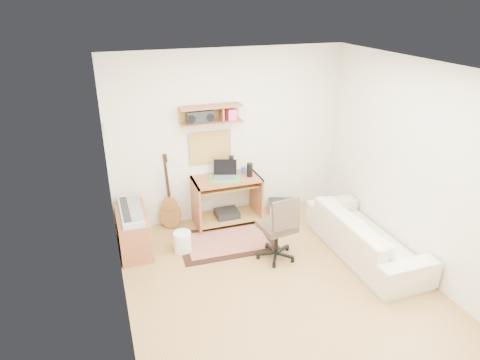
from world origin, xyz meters
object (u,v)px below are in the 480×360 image
object	(u,v)px
desk	(227,200)
task_chair	(277,226)
cabinet	(133,231)
sofa	(366,229)
printer	(283,207)

from	to	relation	value
desk	task_chair	bearing A→B (deg)	-73.94
cabinet	sofa	distance (m)	3.18
desk	printer	xyz separation A→B (m)	(0.96, 0.04, -0.29)
desk	printer	world-z (taller)	desk
task_chair	sofa	xyz separation A→B (m)	(1.18, -0.30, -0.09)
printer	sofa	size ratio (longest dim) A/B	0.23
cabinet	task_chair	bearing A→B (deg)	-25.63
task_chair	desk	bearing A→B (deg)	98.89
desk	sofa	xyz separation A→B (m)	(1.51, -1.45, 0.01)
desk	printer	distance (m)	1.01
desk	sofa	size ratio (longest dim) A/B	0.51
task_chair	cabinet	bearing A→B (deg)	147.21
printer	sofa	xyz separation A→B (m)	(0.54, -1.48, 0.30)
task_chair	cabinet	world-z (taller)	task_chair
printer	cabinet	bearing A→B (deg)	-153.42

